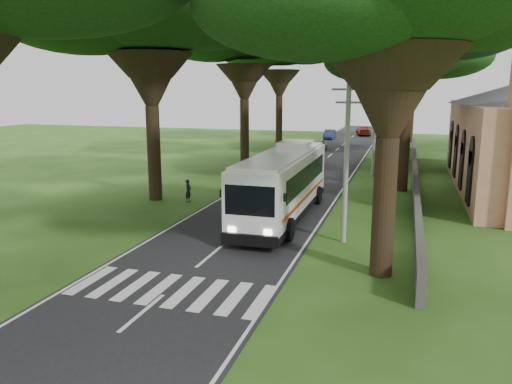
{
  "coord_description": "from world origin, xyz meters",
  "views": [
    {
      "loc": [
        8.22,
        -17.86,
        7.44
      ],
      "look_at": [
        0.91,
        6.24,
        2.2
      ],
      "focal_mm": 35.0,
      "sensor_mm": 36.0,
      "label": 1
    }
  ],
  "objects_px": {
    "pole_near": "(346,158)",
    "distant_car_c": "(364,131)",
    "coach_bus": "(283,183)",
    "pole_mid": "(375,127)",
    "pedestrian": "(188,191)",
    "pole_far": "(385,115)",
    "distant_car_b": "(329,134)",
    "distant_car_a": "(318,145)"
  },
  "relations": [
    {
      "from": "pole_far",
      "to": "distant_car_c",
      "type": "relative_size",
      "value": 1.56
    },
    {
      "from": "distant_car_a",
      "to": "pedestrian",
      "type": "relative_size",
      "value": 2.54
    },
    {
      "from": "distant_car_a",
      "to": "pole_far",
      "type": "bearing_deg",
      "value": -149.08
    },
    {
      "from": "pedestrian",
      "to": "pole_far",
      "type": "bearing_deg",
      "value": -16.13
    },
    {
      "from": "distant_car_b",
      "to": "pedestrian",
      "type": "relative_size",
      "value": 2.73
    },
    {
      "from": "distant_car_c",
      "to": "coach_bus",
      "type": "bearing_deg",
      "value": 79.6
    },
    {
      "from": "pole_mid",
      "to": "pedestrian",
      "type": "distance_m",
      "value": 18.21
    },
    {
      "from": "pole_far",
      "to": "distant_car_b",
      "type": "xyz_separation_m",
      "value": [
        -8.46,
        10.98,
        -3.47
      ]
    },
    {
      "from": "pole_mid",
      "to": "distant_car_c",
      "type": "xyz_separation_m",
      "value": [
        -4.07,
        38.16,
        -3.41
      ]
    },
    {
      "from": "distant_car_c",
      "to": "distant_car_b",
      "type": "bearing_deg",
      "value": 48.09
    },
    {
      "from": "pole_mid",
      "to": "pedestrian",
      "type": "height_order",
      "value": "pole_mid"
    },
    {
      "from": "distant_car_a",
      "to": "distant_car_c",
      "type": "height_order",
      "value": "distant_car_c"
    },
    {
      "from": "pole_mid",
      "to": "distant_car_c",
      "type": "distance_m",
      "value": 38.53
    },
    {
      "from": "distant_car_c",
      "to": "pole_far",
      "type": "bearing_deg",
      "value": 92.15
    },
    {
      "from": "coach_bus",
      "to": "pedestrian",
      "type": "relative_size",
      "value": 8.55
    },
    {
      "from": "distant_car_a",
      "to": "pole_near",
      "type": "bearing_deg",
      "value": 107.3
    },
    {
      "from": "distant_car_b",
      "to": "pole_near",
      "type": "bearing_deg",
      "value": -81.27
    },
    {
      "from": "pole_mid",
      "to": "distant_car_c",
      "type": "height_order",
      "value": "pole_mid"
    },
    {
      "from": "distant_car_a",
      "to": "distant_car_b",
      "type": "relative_size",
      "value": 0.93
    },
    {
      "from": "coach_bus",
      "to": "distant_car_b",
      "type": "xyz_separation_m",
      "value": [
        -4.46,
        47.25,
        -1.35
      ]
    },
    {
      "from": "pole_near",
      "to": "coach_bus",
      "type": "xyz_separation_m",
      "value": [
        -4.0,
        3.73,
        -2.11
      ]
    },
    {
      "from": "pole_far",
      "to": "pedestrian",
      "type": "xyz_separation_m",
      "value": [
        -11.02,
        -34.08,
        -3.42
      ]
    },
    {
      "from": "coach_bus",
      "to": "distant_car_c",
      "type": "bearing_deg",
      "value": 89.83
    },
    {
      "from": "pole_mid",
      "to": "coach_bus",
      "type": "distance_m",
      "value": 16.89
    },
    {
      "from": "distant_car_c",
      "to": "pedestrian",
      "type": "xyz_separation_m",
      "value": [
        -6.96,
        -52.24,
        -0.01
      ]
    },
    {
      "from": "pole_mid",
      "to": "distant_car_c",
      "type": "relative_size",
      "value": 1.56
    },
    {
      "from": "distant_car_c",
      "to": "pole_mid",
      "type": "bearing_deg",
      "value": 85.6
    },
    {
      "from": "pole_near",
      "to": "distant_car_c",
      "type": "relative_size",
      "value": 1.56
    },
    {
      "from": "distant_car_a",
      "to": "distant_car_c",
      "type": "relative_size",
      "value": 0.76
    },
    {
      "from": "coach_bus",
      "to": "pedestrian",
      "type": "xyz_separation_m",
      "value": [
        -7.03,
        2.19,
        -1.31
      ]
    },
    {
      "from": "distant_car_b",
      "to": "distant_car_c",
      "type": "distance_m",
      "value": 8.41
    },
    {
      "from": "pole_far",
      "to": "pedestrian",
      "type": "height_order",
      "value": "pole_far"
    },
    {
      "from": "distant_car_b",
      "to": "pedestrian",
      "type": "bearing_deg",
      "value": -93.94
    },
    {
      "from": "pole_near",
      "to": "pole_mid",
      "type": "distance_m",
      "value": 20.0
    },
    {
      "from": "pole_mid",
      "to": "coach_bus",
      "type": "bearing_deg",
      "value": -103.8
    },
    {
      "from": "pole_near",
      "to": "distant_car_c",
      "type": "height_order",
      "value": "pole_near"
    },
    {
      "from": "pole_far",
      "to": "distant_car_a",
      "type": "xyz_separation_m",
      "value": [
        -7.6,
        -3.61,
        -3.49
      ]
    },
    {
      "from": "coach_bus",
      "to": "distant_car_c",
      "type": "relative_size",
      "value": 2.54
    },
    {
      "from": "pole_far",
      "to": "pedestrian",
      "type": "relative_size",
      "value": 5.25
    },
    {
      "from": "pole_near",
      "to": "pole_far",
      "type": "relative_size",
      "value": 1.0
    },
    {
      "from": "pole_mid",
      "to": "coach_bus",
      "type": "height_order",
      "value": "pole_mid"
    },
    {
      "from": "pole_near",
      "to": "pole_far",
      "type": "distance_m",
      "value": 40.0
    }
  ]
}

